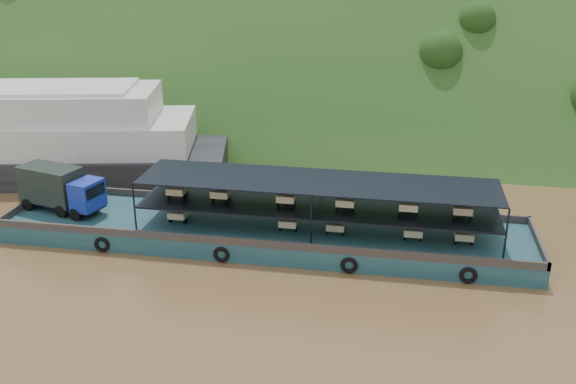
# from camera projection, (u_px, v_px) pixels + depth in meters

# --- Properties ---
(ground) EXTENTS (160.00, 160.00, 0.00)m
(ground) POSITION_uv_depth(u_px,v_px,m) (310.00, 257.00, 40.94)
(ground) COLOR brown
(ground) RESTS_ON ground
(hillside) EXTENTS (140.00, 39.60, 39.60)m
(hillside) POSITION_uv_depth(u_px,v_px,m) (356.00, 118.00, 73.97)
(hillside) COLOR #183814
(hillside) RESTS_ON ground
(cargo_barge) EXTENTS (35.08, 7.18, 4.54)m
(cargo_barge) POSITION_uv_depth(u_px,v_px,m) (251.00, 226.00, 42.94)
(cargo_barge) COLOR #153B4C
(cargo_barge) RESTS_ON ground
(passenger_ferry) EXTENTS (39.18, 17.27, 7.70)m
(passenger_ferry) POSITION_uv_depth(u_px,v_px,m) (2.00, 137.00, 54.70)
(passenger_ferry) COLOR black
(passenger_ferry) RESTS_ON ground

